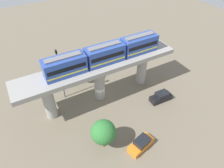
{
  "coord_description": "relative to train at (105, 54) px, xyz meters",
  "views": [
    {
      "loc": [
        26.02,
        -11.91,
        27.54
      ],
      "look_at": [
        2.5,
        1.21,
        4.68
      ],
      "focal_mm": 32.84,
      "sensor_mm": 36.0,
      "label": 1
    }
  ],
  "objects": [
    {
      "name": "ground_plane",
      "position": [
        0.0,
        -1.21,
        -9.33
      ],
      "size": [
        120.0,
        120.0,
        0.0
      ],
      "primitive_type": "plane",
      "color": "#706654"
    },
    {
      "name": "viaduct",
      "position": [
        0.0,
        -1.21,
        -3.44
      ],
      "size": [
        5.2,
        28.85,
        7.79
      ],
      "color": "#999691",
      "rests_on": "ground"
    },
    {
      "name": "train",
      "position": [
        0.0,
        0.0,
        0.0
      ],
      "size": [
        2.64,
        20.5,
        3.24
      ],
      "color": "#2D4CA5",
      "rests_on": "viaduct"
    },
    {
      "name": "parked_car_orange",
      "position": [
        12.77,
        -0.72,
        -8.59
      ],
      "size": [
        2.78,
        4.51,
        1.76
      ],
      "rotation": [
        0.0,
        0.0,
        0.25
      ],
      "color": "orange",
      "rests_on": "ground"
    },
    {
      "name": "parked_car_black",
      "position": [
        6.25,
        8.51,
        -8.59
      ],
      "size": [
        2.01,
        4.29,
        1.76
      ],
      "rotation": [
        0.0,
        0.0,
        -0.05
      ],
      "color": "black",
      "rests_on": "ground"
    },
    {
      "name": "tree_near_viaduct",
      "position": [
        -5.98,
        -2.73,
        -5.69
      ],
      "size": [
        3.57,
        3.57,
        5.44
      ],
      "color": "brown",
      "rests_on": "ground"
    },
    {
      "name": "tree_mid_lot",
      "position": [
        9.85,
        -5.52,
        -5.94
      ],
      "size": [
        3.7,
        3.7,
        5.25
      ],
      "color": "brown",
      "rests_on": "ground"
    },
    {
      "name": "signal_post",
      "position": [
        -3.4,
        -7.11,
        -3.6
      ],
      "size": [
        0.44,
        0.28,
        10.39
      ],
      "color": "#4C4C51",
      "rests_on": "ground"
    }
  ]
}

